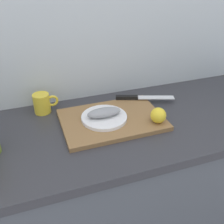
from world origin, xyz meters
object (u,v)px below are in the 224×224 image
object	(u,v)px
lemon_0	(158,115)
cutting_board	(112,120)
white_plate	(104,117)
fish_fillet	(104,112)
chef_knife	(137,97)
coffee_mug_2	(42,103)

from	to	relation	value
lemon_0	cutting_board	bearing A→B (deg)	151.09
white_plate	fish_fillet	xyz separation A→B (m)	(-0.00, 0.00, 0.03)
white_plate	chef_knife	world-z (taller)	chef_knife
cutting_board	fish_fillet	distance (m)	0.06
white_plate	lemon_0	bearing A→B (deg)	-25.34
fish_fillet	coffee_mug_2	size ratio (longest dim) A/B	1.30
chef_knife	coffee_mug_2	bearing A→B (deg)	-168.64
fish_fillet	coffee_mug_2	bearing A→B (deg)	142.90
fish_fillet	white_plate	bearing A→B (deg)	0.00
chef_knife	coffee_mug_2	size ratio (longest dim) A/B	2.44
white_plate	coffee_mug_2	bearing A→B (deg)	142.90
cutting_board	white_plate	distance (m)	0.04
chef_knife	white_plate	bearing A→B (deg)	-131.32
cutting_board	coffee_mug_2	xyz separation A→B (m)	(-0.28, 0.19, 0.04)
white_plate	fish_fillet	size ratio (longest dim) A/B	1.33
fish_fillet	lemon_0	bearing A→B (deg)	-25.34
chef_knife	lemon_0	size ratio (longest dim) A/B	4.20
chef_knife	lemon_0	world-z (taller)	lemon_0
chef_knife	coffee_mug_2	distance (m)	0.46
fish_fillet	chef_knife	distance (m)	0.25
cutting_board	lemon_0	bearing A→B (deg)	-28.91
white_plate	lemon_0	distance (m)	0.23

